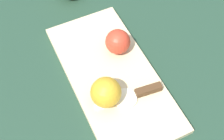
# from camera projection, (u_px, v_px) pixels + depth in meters

# --- Properties ---
(ground_plane) EXTENTS (4.00, 4.00, 0.00)m
(ground_plane) POSITION_uv_depth(u_px,v_px,m) (112.00, 78.00, 0.79)
(ground_plane) COLOR #1E3828
(cutting_board) EXTENTS (0.46, 0.29, 0.02)m
(cutting_board) POSITION_uv_depth(u_px,v_px,m) (112.00, 76.00, 0.78)
(cutting_board) COLOR #D1B789
(cutting_board) RESTS_ON ground_plane
(apple_half_left) EXTENTS (0.06, 0.06, 0.06)m
(apple_half_left) POSITION_uv_depth(u_px,v_px,m) (118.00, 42.00, 0.79)
(apple_half_left) COLOR red
(apple_half_left) RESTS_ON cutting_board
(apple_half_right) EXTENTS (0.07, 0.07, 0.07)m
(apple_half_right) POSITION_uv_depth(u_px,v_px,m) (106.00, 92.00, 0.70)
(apple_half_right) COLOR gold
(apple_half_right) RESTS_ON cutting_board
(knife) EXTENTS (0.03, 0.17, 0.02)m
(knife) POSITION_uv_depth(u_px,v_px,m) (142.00, 92.00, 0.74)
(knife) COLOR silver
(knife) RESTS_ON cutting_board
(apple_slice) EXTENTS (0.05, 0.05, 0.01)m
(apple_slice) POSITION_uv_depth(u_px,v_px,m) (125.00, 99.00, 0.73)
(apple_slice) COLOR #EFE5C6
(apple_slice) RESTS_ON cutting_board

